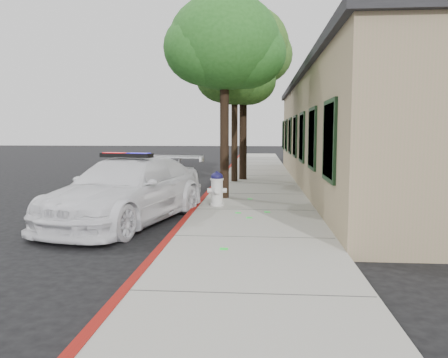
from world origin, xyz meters
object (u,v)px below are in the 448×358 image
clapboard_building (392,132)px  street_tree_far (235,76)px  street_tree_mid (244,49)px  street_tree_near (225,47)px  police_car (127,190)px  fire_hydrant (217,188)px

clapboard_building → street_tree_far: street_tree_far is taller
street_tree_mid → street_tree_near: bearing=-93.9°
street_tree_near → street_tree_far: (0.07, 4.53, -0.31)m
police_car → street_tree_mid: 10.15m
fire_hydrant → street_tree_near: street_tree_near is taller
clapboard_building → fire_hydrant: size_ratio=22.54×
fire_hydrant → street_tree_far: size_ratio=0.17×
police_car → street_tree_near: (2.05, 3.17, 3.84)m
clapboard_building → police_car: (-8.03, -7.14, -1.36)m
fire_hydrant → street_tree_mid: (0.47, 6.92, 4.90)m
street_tree_far → street_tree_near: bearing=-90.9°
fire_hydrant → street_tree_near: (0.09, 1.46, 3.99)m
clapboard_building → street_tree_far: (-5.92, 0.56, 2.17)m
police_car → fire_hydrant: size_ratio=6.09×
police_car → street_tree_far: size_ratio=1.02×
clapboard_building → street_tree_near: 7.60m
clapboard_building → police_car: 10.83m
street_tree_near → street_tree_mid: size_ratio=0.84×
street_tree_near → street_tree_far: 4.54m
police_car → street_tree_far: (2.12, 7.70, 3.53)m
clapboard_building → street_tree_near: street_tree_near is taller
street_tree_near → fire_hydrant: bearing=-93.7°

